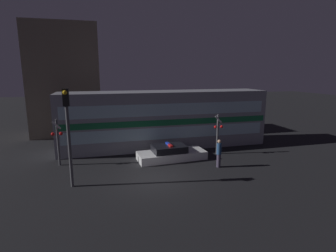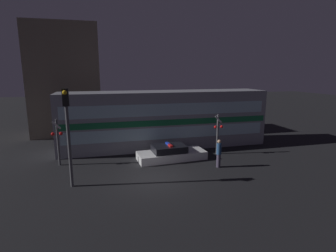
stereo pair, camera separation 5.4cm
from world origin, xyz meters
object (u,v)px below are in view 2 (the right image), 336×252
at_px(train, 165,119).
at_px(traffic_light_corner, 68,126).
at_px(crossing_signal_near, 218,132).
at_px(police_car, 171,154).
at_px(pedestrian, 219,153).

bearing_deg(train, traffic_light_corner, -136.15).
distance_m(crossing_signal_near, traffic_light_corner, 10.74).
bearing_deg(police_car, train, 79.36).
bearing_deg(traffic_light_corner, pedestrian, 4.67).
relative_size(train, pedestrian, 9.07).
relative_size(pedestrian, crossing_signal_near, 0.61).
height_order(police_car, pedestrian, pedestrian).
distance_m(pedestrian, crossing_signal_near, 2.95).
bearing_deg(pedestrian, train, 110.49).
relative_size(train, police_car, 3.41).
xyz_separation_m(train, crossing_signal_near, (3.29, -3.17, -0.58)).
relative_size(train, crossing_signal_near, 5.52).
bearing_deg(train, police_car, -96.80).
relative_size(crossing_signal_near, traffic_light_corner, 0.57).
bearing_deg(pedestrian, traffic_light_corner, -175.33).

